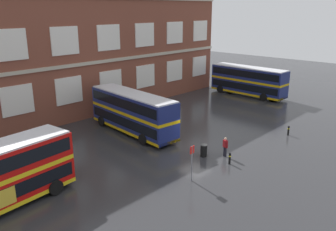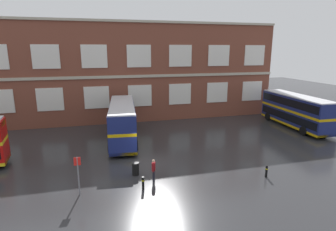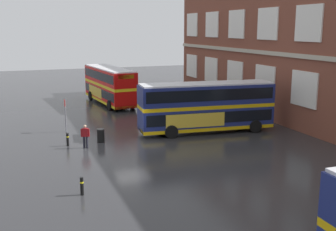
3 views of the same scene
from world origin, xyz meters
name	(u,v)px [view 3 (image 3 of 3)]	position (x,y,z in m)	size (l,w,h in m)	color
ground_plane	(158,142)	(0.00, 2.00, 0.00)	(120.00, 120.00, 0.00)	#2B2B2D
brick_terminal_building	(323,51)	(-1.29, 17.98, 6.47)	(44.67, 8.19, 13.22)	brown
double_decker_near	(109,85)	(-17.25, 2.25, 2.15)	(11.19, 3.65, 4.07)	red
double_decker_middle	(206,106)	(-1.57, 6.74, 2.15)	(3.69, 11.20, 4.07)	navy
waiting_passenger	(85,135)	(-0.30, -3.38, 0.93)	(0.35, 0.63, 1.70)	black
bus_stand_flag	(65,112)	(-5.60, -4.08, 1.64)	(0.44, 0.10, 2.70)	slate
station_litter_bin	(101,135)	(-1.47, -2.04, 0.52)	(0.60, 0.60, 1.03)	black
safety_bollard_west	(68,139)	(-1.30, -4.50, 0.49)	(0.19, 0.19, 0.95)	black
safety_bollard_east	(82,186)	(8.25, -5.02, 0.49)	(0.19, 0.19, 0.95)	black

